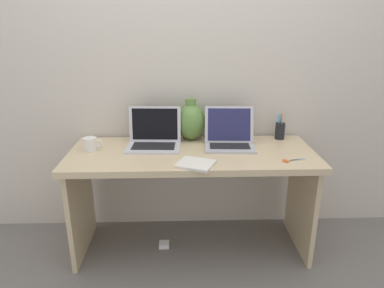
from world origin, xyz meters
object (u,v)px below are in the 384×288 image
pen_cup (280,131)px  power_brick (164,244)px  laptop_left (154,136)px  notebook_stack (196,164)px  laptop_right (229,136)px  green_vase (191,121)px  scissors (290,160)px  coffee_mug (91,144)px

pen_cup → power_brick: bearing=-164.1°
laptop_left → notebook_stack: size_ratio=1.78×
laptop_right → green_vase: size_ratio=1.16×
laptop_left → pen_cup: 0.88m
scissors → coffee_mug: bearing=169.8°
green_vase → pen_cup: (0.63, -0.01, -0.07)m
pen_cup → power_brick: size_ratio=2.66×
coffee_mug → scissors: coffee_mug is taller
laptop_left → green_vase: green_vase is taller
notebook_stack → scissors: 0.57m
laptop_left → scissors: bearing=-20.0°
coffee_mug → green_vase: bearing=18.1°
laptop_right → notebook_stack: laptop_right is taller
laptop_left → coffee_mug: laptop_left is taller
green_vase → pen_cup: green_vase is taller
laptop_left → scissors: 0.88m
scissors → power_brick: size_ratio=2.10×
pen_cup → notebook_stack: bearing=-142.6°
laptop_right → pen_cup: (0.38, 0.13, -0.01)m
coffee_mug → scissors: 1.25m
laptop_left → green_vase: bearing=28.5°
coffee_mug → pen_cup: size_ratio=0.65×
laptop_right → notebook_stack: 0.42m
notebook_stack → green_vase: bearing=91.6°
notebook_stack → coffee_mug: 0.72m
power_brick → laptop_right: bearing=12.8°
coffee_mug → scissors: bearing=-10.2°
power_brick → green_vase: bearing=51.5°
laptop_right → notebook_stack: (-0.24, -0.34, -0.06)m
laptop_left → pen_cup: laptop_left is taller
laptop_right → coffee_mug: (-0.90, -0.07, -0.02)m
laptop_left → pen_cup: (0.87, 0.12, -0.01)m
green_vase → scissors: bearing=-36.9°
laptop_right → scissors: 0.44m
laptop_left → notebook_stack: bearing=-53.1°
laptop_right → power_brick: size_ratio=4.81×
green_vase → coffee_mug: size_ratio=2.38×
laptop_right → power_brick: 0.89m
power_brick → laptop_left: bearing=114.2°
laptop_left → laptop_right: laptop_left is taller
notebook_stack → pen_cup: bearing=37.4°
pen_cup → laptop_right: bearing=-160.6°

